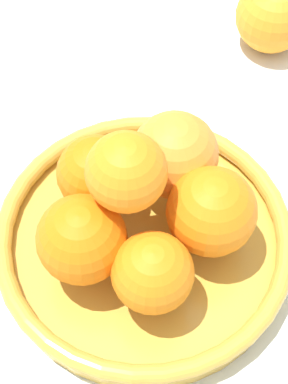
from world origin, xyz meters
The scene contains 4 objects.
ground_plane centered at (0.00, 0.00, 0.00)m, with size 4.00×4.00×0.00m, color silver.
fruit_bowl centered at (0.00, 0.00, 0.02)m, with size 0.27×0.27×0.04m.
orange_pile centered at (0.00, 0.00, 0.08)m, with size 0.18×0.19×0.13m.
stray_orange centered at (-0.01, -0.31, 0.04)m, with size 0.08×0.08×0.08m, color orange.
Camera 1 is at (-0.13, 0.25, 0.53)m, focal length 60.00 mm.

